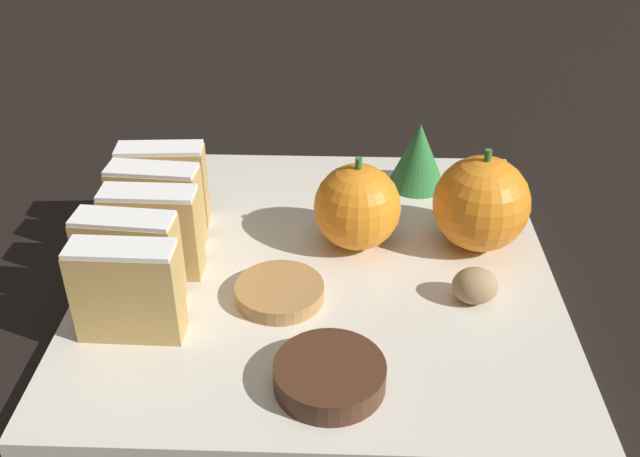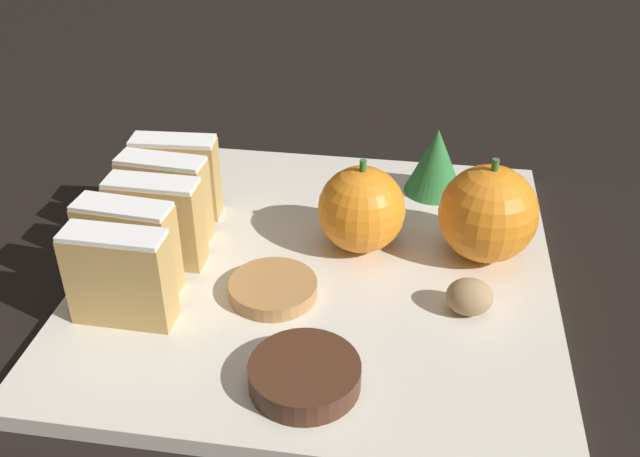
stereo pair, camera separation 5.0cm
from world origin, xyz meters
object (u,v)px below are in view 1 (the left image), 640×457
Objects in this scene: orange_near at (481,204)px; orange_far at (357,207)px; walnut at (475,286)px; chocolate_cookie at (330,375)px.

orange_near is 0.09m from orange_far.
walnut is at bearing -40.41° from orange_far.
chocolate_cookie is at bearing -125.32° from orange_near.
walnut is at bearing -99.90° from orange_near.
orange_near reaches higher than walnut.
chocolate_cookie is at bearing -96.37° from orange_far.
orange_far is 0.15m from chocolate_cookie.
orange_near is at bearing 80.10° from walnut.
walnut is 0.47× the size of chocolate_cookie.
orange_near reaches higher than chocolate_cookie.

